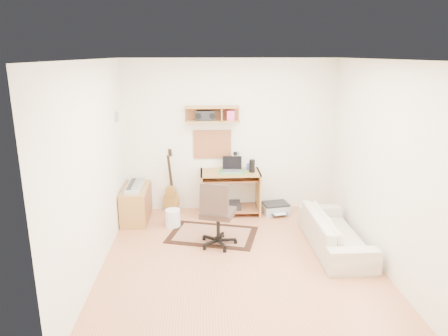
{
  "coord_description": "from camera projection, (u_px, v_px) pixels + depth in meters",
  "views": [
    {
      "loc": [
        -0.47,
        -5.0,
        2.67
      ],
      "look_at": [
        -0.15,
        1.05,
        1.0
      ],
      "focal_mm": 33.42,
      "sensor_mm": 36.0,
      "label": 1
    }
  ],
  "objects": [
    {
      "name": "back_wall",
      "position": [
        230.0,
        136.0,
        7.13
      ],
      "size": [
        3.6,
        0.01,
        2.6
      ],
      "primitive_type": "cube",
      "color": "white",
      "rests_on": "ground"
    },
    {
      "name": "right_wall",
      "position": [
        382.0,
        165.0,
        5.29
      ],
      "size": [
        0.01,
        4.0,
        2.6
      ],
      "primitive_type": "cube",
      "color": "white",
      "rests_on": "ground"
    },
    {
      "name": "speaker",
      "position": [
        252.0,
        166.0,
        6.94
      ],
      "size": [
        0.1,
        0.1,
        0.21
      ],
      "primitive_type": "cylinder",
      "color": "black",
      "rests_on": "desk"
    },
    {
      "name": "ceiling",
      "position": [
        242.0,
        59.0,
        4.85
      ],
      "size": [
        3.6,
        4.0,
        0.01
      ],
      "primitive_type": "cube",
      "color": "white",
      "rests_on": "ground"
    },
    {
      "name": "boombox",
      "position": [
        205.0,
        115.0,
        6.87
      ],
      "size": [
        0.3,
        0.14,
        0.16
      ],
      "primitive_type": "cube",
      "color": "black",
      "rests_on": "wall_shelf"
    },
    {
      "name": "wall_photo",
      "position": [
        117.0,
        117.0,
        6.44
      ],
      "size": [
        0.02,
        0.2,
        0.15
      ],
      "primitive_type": "cube",
      "color": "#4C8CBF",
      "rests_on": "left_wall"
    },
    {
      "name": "desk",
      "position": [
        230.0,
        193.0,
        7.1
      ],
      "size": [
        1.0,
        0.55,
        0.75
      ],
      "primitive_type": null,
      "color": "#AF7E3D",
      "rests_on": "floor"
    },
    {
      "name": "floor",
      "position": [
        239.0,
        261.0,
        5.54
      ],
      "size": [
        3.6,
        4.0,
        0.01
      ],
      "primitive_type": "cube",
      "color": "tan",
      "rests_on": "ground"
    },
    {
      "name": "left_wall",
      "position": [
        94.0,
        169.0,
        5.1
      ],
      "size": [
        0.01,
        4.0,
        2.6
      ],
      "primitive_type": "cube",
      "color": "white",
      "rests_on": "ground"
    },
    {
      "name": "printer",
      "position": [
        275.0,
        208.0,
        7.21
      ],
      "size": [
        0.5,
        0.42,
        0.17
      ],
      "primitive_type": "cube",
      "rotation": [
        0.0,
        0.0,
        0.19
      ],
      "color": "#A5A8AA",
      "rests_on": "floor"
    },
    {
      "name": "desk_lamp",
      "position": [
        238.0,
        160.0,
        7.1
      ],
      "size": [
        0.11,
        0.11,
        0.32
      ],
      "primitive_type": null,
      "color": "black",
      "rests_on": "desk"
    },
    {
      "name": "pencil_cup",
      "position": [
        249.0,
        167.0,
        7.1
      ],
      "size": [
        0.08,
        0.08,
        0.11
      ],
      "primitive_type": "cylinder",
      "color": "#3642A2",
      "rests_on": "desk"
    },
    {
      "name": "sofa",
      "position": [
        336.0,
        226.0,
        5.84
      ],
      "size": [
        0.49,
        1.69,
        0.66
      ],
      "primitive_type": "imported",
      "rotation": [
        0.0,
        0.0,
        1.57
      ],
      "color": "beige",
      "rests_on": "floor"
    },
    {
      "name": "rug",
      "position": [
        212.0,
        235.0,
        6.33
      ],
      "size": [
        1.46,
        1.16,
        0.02
      ],
      "primitive_type": "cube",
      "rotation": [
        0.0,
        0.0,
        -0.26
      ],
      "color": "tan",
      "rests_on": "floor"
    },
    {
      "name": "cabinet",
      "position": [
        136.0,
        203.0,
        6.88
      ],
      "size": [
        0.4,
        0.9,
        0.55
      ],
      "primitive_type": "cube",
      "color": "#AF7E3D",
      "rests_on": "floor"
    },
    {
      "name": "music_keyboard",
      "position": [
        135.0,
        186.0,
        6.8
      ],
      "size": [
        0.22,
        0.72,
        0.06
      ],
      "primitive_type": "cube",
      "color": "#B2B5BA",
      "rests_on": "cabinet"
    },
    {
      "name": "waste_basket",
      "position": [
        173.0,
        218.0,
        6.61
      ],
      "size": [
        0.31,
        0.31,
        0.29
      ],
      "primitive_type": "cylinder",
      "rotation": [
        0.0,
        0.0,
        -0.43
      ],
      "color": "white",
      "rests_on": "floor"
    },
    {
      "name": "cork_board",
      "position": [
        212.0,
        144.0,
        7.12
      ],
      "size": [
        0.64,
        0.03,
        0.49
      ],
      "primitive_type": "cube",
      "color": "tan",
      "rests_on": "back_wall"
    },
    {
      "name": "task_chair",
      "position": [
        218.0,
        213.0,
        5.88
      ],
      "size": [
        0.63,
        0.63,
        0.98
      ],
      "primitive_type": null,
      "rotation": [
        0.0,
        0.0,
        -0.3
      ],
      "color": "#382921",
      "rests_on": "floor"
    },
    {
      "name": "guitar",
      "position": [
        171.0,
        181.0,
        7.13
      ],
      "size": [
        0.34,
        0.29,
        1.11
      ],
      "primitive_type": null,
      "rotation": [
        0.0,
        0.0,
        -0.41
      ],
      "color": "#B28536",
      "rests_on": "floor"
    },
    {
      "name": "wall_shelf",
      "position": [
        212.0,
        114.0,
        6.88
      ],
      "size": [
        0.9,
        0.25,
        0.26
      ],
      "primitive_type": "cube",
      "color": "#AF7E3D",
      "rests_on": "back_wall"
    },
    {
      "name": "laptop",
      "position": [
        232.0,
        165.0,
        6.95
      ],
      "size": [
        0.34,
        0.34,
        0.25
      ],
      "primitive_type": null,
      "rotation": [
        0.0,
        0.0,
        -0.06
      ],
      "color": "silver",
      "rests_on": "desk"
    }
  ]
}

